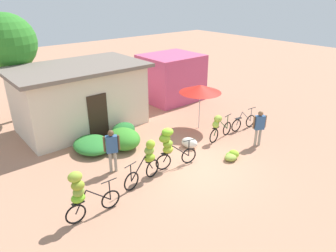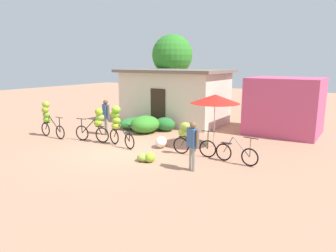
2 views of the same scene
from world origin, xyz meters
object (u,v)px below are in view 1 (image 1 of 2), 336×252
at_px(bicycle_by_shop, 219,125).
at_px(bicycle_center_loaded, 169,145).
at_px(market_umbrella, 200,89).
at_px(bicycle_rightmost, 244,122).
at_px(banana_pile_on_ground, 232,156).
at_px(person_vendor, 259,125).
at_px(bicycle_near_pile, 147,158).
at_px(bicycle_leftmost, 82,192).
at_px(building_low, 80,97).
at_px(tree_behind_building, 7,43).
at_px(shop_pink, 171,77).
at_px(produce_sack, 189,143).
at_px(person_bystander, 112,147).

bearing_deg(bicycle_by_shop, bicycle_center_loaded, -172.91).
distance_m(market_umbrella, bicycle_rightmost, 2.63).
bearing_deg(banana_pile_on_ground, person_vendor, 2.24).
relative_size(market_umbrella, bicycle_center_loaded, 1.28).
relative_size(bicycle_near_pile, person_vendor, 1.07).
distance_m(bicycle_leftmost, bicycle_near_pile, 2.65).
distance_m(market_umbrella, bicycle_center_loaded, 4.03).
bearing_deg(bicycle_leftmost, bicycle_rightmost, 6.78).
xyz_separation_m(building_low, bicycle_rightmost, (5.64, -5.16, -1.15)).
distance_m(building_low, bicycle_rightmost, 7.73).
distance_m(tree_behind_building, bicycle_leftmost, 9.52).
xyz_separation_m(shop_pink, produce_sack, (-3.46, -5.26, -1.10)).
bearing_deg(bicycle_leftmost, market_umbrella, 19.27).
xyz_separation_m(shop_pink, bicycle_center_loaded, (-5.15, -5.95, -0.35)).
xyz_separation_m(bicycle_near_pile, person_bystander, (-0.64, 1.22, 0.17)).
relative_size(bicycle_near_pile, bicycle_center_loaded, 1.01).
xyz_separation_m(bicycle_leftmost, person_vendor, (7.68, -0.40, 0.01)).
relative_size(shop_pink, person_bystander, 1.95).
height_order(shop_pink, market_umbrella, shop_pink).
distance_m(building_low, shop_pink, 5.88).
height_order(market_umbrella, bicycle_leftmost, market_umbrella).
height_order(building_low, market_umbrella, building_low).
xyz_separation_m(tree_behind_building, bicycle_leftmost, (-0.95, -9.03, -2.85)).
xyz_separation_m(market_umbrella, person_bystander, (-5.12, -0.78, -0.93)).
bearing_deg(bicycle_near_pile, person_bystander, 117.77).
bearing_deg(person_bystander, market_umbrella, 8.61).
bearing_deg(bicycle_near_pile, building_low, 86.64).
xyz_separation_m(produce_sack, person_bystander, (-3.38, 0.42, 0.78)).
bearing_deg(person_bystander, produce_sack, -7.05).
xyz_separation_m(bicycle_leftmost, bicycle_center_loaded, (3.65, 0.59, 0.03)).
xyz_separation_m(shop_pink, bicycle_rightmost, (-0.23, -5.53, -0.98)).
bearing_deg(bicycle_by_shop, shop_pink, 69.71).
height_order(bicycle_center_loaded, bicycle_rightmost, bicycle_center_loaded).
distance_m(banana_pile_on_ground, person_bystander, 4.62).
relative_size(banana_pile_on_ground, person_vendor, 0.51).
bearing_deg(tree_behind_building, bicycle_rightmost, -46.40).
xyz_separation_m(bicycle_center_loaded, bicycle_rightmost, (4.92, 0.43, -0.63)).
distance_m(market_umbrella, banana_pile_on_ground, 3.63).
distance_m(shop_pink, produce_sack, 6.40).
distance_m(banana_pile_on_ground, produce_sack, 1.85).
bearing_deg(person_vendor, bicycle_rightmost, 57.60).
distance_m(bicycle_leftmost, person_vendor, 7.69).
distance_m(bicycle_by_shop, banana_pile_on_ground, 1.75).
distance_m(tree_behind_building, banana_pile_on_ground, 11.34).
xyz_separation_m(banana_pile_on_ground, person_vendor, (1.72, 0.07, 0.80)).
height_order(bicycle_leftmost, produce_sack, bicycle_leftmost).
bearing_deg(bicycle_by_shop, person_bystander, 171.43).
relative_size(bicycle_rightmost, person_vendor, 1.00).
bearing_deg(person_vendor, produce_sack, 144.24).
bearing_deg(bicycle_center_loaded, banana_pile_on_ground, -24.80).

